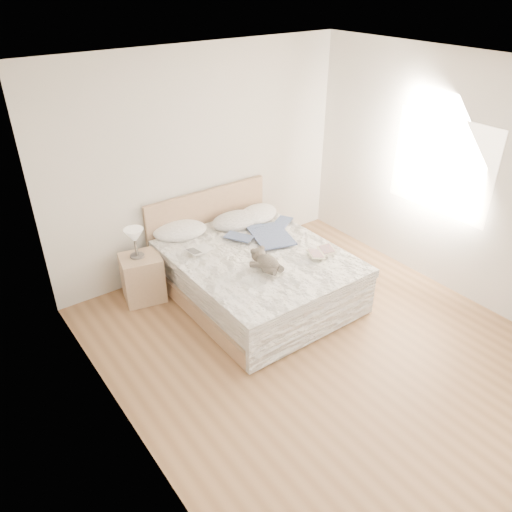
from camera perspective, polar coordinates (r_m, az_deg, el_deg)
name	(u,v)px	position (r m, az deg, el deg)	size (l,w,h in m)	color
floor	(321,347)	(5.28, 7.48, -10.29)	(4.00, 4.50, 0.00)	brown
ceiling	(345,74)	(4.09, 10.13, 19.82)	(4.00, 4.50, 0.00)	silver
wall_back	(202,162)	(6.18, -6.18, 10.64)	(4.00, 0.02, 2.70)	beige
wall_left	(121,310)	(3.59, -15.21, -6.02)	(0.02, 4.50, 2.70)	beige
wall_right	(464,182)	(6.00, 22.65, 7.85)	(0.02, 4.50, 2.70)	beige
window	(442,166)	(6.11, 20.45, 9.66)	(0.02, 1.30, 1.10)	white
bed	(254,272)	(5.83, -0.27, -1.89)	(1.72, 2.14, 1.00)	tan
nightstand	(143,278)	(5.93, -12.82, -2.44)	(0.45, 0.40, 0.56)	tan
table_lamp	(135,237)	(5.68, -13.71, 2.11)	(0.29, 0.29, 0.35)	#534D48
pillow_left	(180,230)	(6.10, -8.71, 2.90)	(0.65, 0.46, 0.20)	white
pillow_middle	(236,221)	(6.27, -2.33, 4.06)	(0.64, 0.45, 0.19)	silver
pillow_right	(258,214)	(6.43, 0.22, 4.80)	(0.61, 0.42, 0.18)	white
blouse	(271,235)	(5.94, 1.73, 2.36)	(0.66, 0.70, 0.03)	#35436A
photo_book	(199,250)	(5.66, -6.50, 0.63)	(0.28, 0.19, 0.02)	white
childrens_book	(321,252)	(5.63, 7.46, 0.42)	(0.34, 0.23, 0.02)	beige
teddy_bear	(268,269)	(5.25, 1.34, -1.44)	(0.26, 0.36, 0.19)	#554D43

